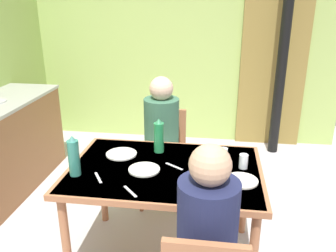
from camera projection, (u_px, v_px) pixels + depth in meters
name	position (u px, v px, depth m)	size (l,w,h in m)	color
ground_plane	(146.00, 247.00, 2.76)	(6.15, 6.15, 0.00)	#B8B3B7
wall_back	(181.00, 30.00, 4.46)	(4.03, 0.10, 2.86)	#9EB95F
door_wooden	(273.00, 68.00, 4.38)	(0.80, 0.05, 2.00)	olive
stove_pipe_column	(285.00, 34.00, 3.97)	(0.12, 0.12, 2.86)	black
dining_table	(165.00, 178.00, 2.44)	(1.31, 0.90, 0.74)	#A56642
chair_far_diner	(164.00, 151.00, 3.26)	(0.40, 0.40, 0.87)	#A56642
person_near_diner	(207.00, 226.00, 1.74)	(0.30, 0.37, 0.77)	#1C1C47
person_far_diner	(161.00, 127.00, 3.03)	(0.30, 0.37, 0.77)	#356556
water_bottle_green_near	(74.00, 157.00, 2.28)	(0.07, 0.07, 0.28)	#328471
water_bottle_green_far	(159.00, 136.00, 2.62)	(0.07, 0.07, 0.26)	#238548
dinner_plate_near_left	(144.00, 169.00, 2.38)	(0.21, 0.21, 0.01)	white
dinner_plate_near_right	(121.00, 154.00, 2.61)	(0.23, 0.23, 0.01)	white
dinner_plate_far_center	(241.00, 180.00, 2.24)	(0.21, 0.21, 0.01)	white
drinking_glass_by_near_diner	(243.00, 161.00, 2.40)	(0.06, 0.06, 0.10)	silver
drinking_glass_by_far_diner	(203.00, 180.00, 2.16)	(0.06, 0.06, 0.10)	silver
drinking_glass_spare_center	(223.00, 155.00, 2.49)	(0.06, 0.06, 0.10)	silver
cutlery_knife_near	(131.00, 192.00, 2.12)	(0.15, 0.02, 0.00)	silver
cutlery_fork_near	(98.00, 178.00, 2.28)	(0.15, 0.02, 0.00)	silver
cutlery_knife_far	(174.00, 166.00, 2.43)	(0.15, 0.02, 0.00)	silver
cutlery_fork_far	(205.00, 166.00, 2.43)	(0.15, 0.02, 0.00)	silver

